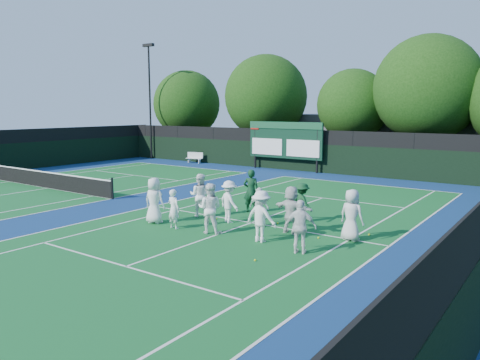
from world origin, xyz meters
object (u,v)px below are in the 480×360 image
Objects in this scene: tennis_net at (48,180)px; coach_left at (251,191)px; bench at (195,157)px; scoreboard at (285,141)px.

coach_left is at bearing 7.02° from tennis_net.
tennis_net is 7.72× the size of bench.
scoreboard reaches higher than tennis_net.
bench is at bearing 96.04° from tennis_net.
bench is at bearing -178.51° from scoreboard.
scoreboard is at bearing 1.49° from bench.
scoreboard reaches higher than bench.
scoreboard is 0.53× the size of tennis_net.
tennis_net reaches higher than bench.
coach_left reaches higher than tennis_net.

